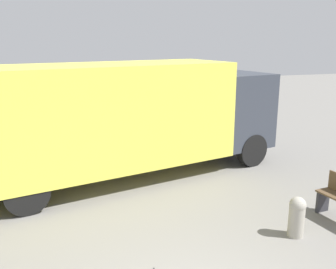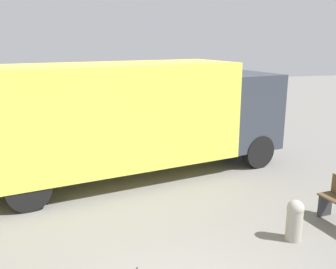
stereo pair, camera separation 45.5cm
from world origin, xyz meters
TOP-DOWN VIEW (x-y plane):
  - delivery_truck at (0.37, 5.87)m, footprint 9.09×3.87m
  - bollard_near_bench at (2.78, 1.78)m, footprint 0.31×0.31m

SIDE VIEW (x-z plane):
  - bollard_near_bench at x=2.78m, z-range 0.03..0.82m
  - delivery_truck at x=0.37m, z-range 0.18..3.22m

